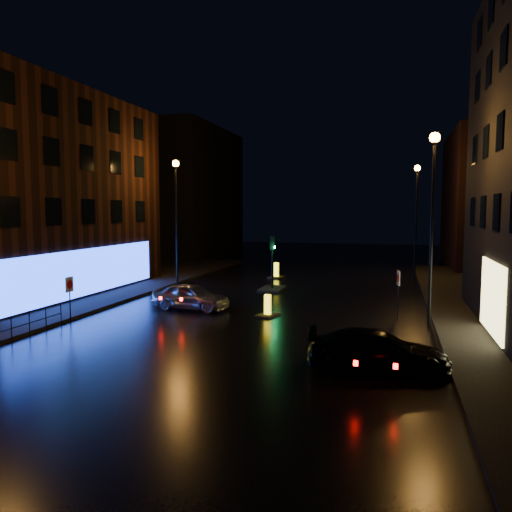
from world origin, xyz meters
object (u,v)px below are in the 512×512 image
object	(u,v)px
dark_sedan	(378,351)
bollard_near	(268,312)
road_sign_right	(398,282)
traffic_signal	(272,282)
bollard_far	(276,275)
silver_hatchback	(191,296)
road_sign_left	(70,288)

from	to	relation	value
dark_sedan	bollard_near	world-z (taller)	dark_sedan
bollard_near	road_sign_right	xyz separation A→B (m)	(6.02, 2.10, 1.38)
bollard_near	road_sign_right	bearing A→B (deg)	35.12
traffic_signal	bollard_far	world-z (taller)	traffic_signal
dark_sedan	bollard_far	distance (m)	21.82
silver_hatchback	bollard_far	size ratio (longest dim) A/B	2.62
silver_hatchback	road_sign_left	xyz separation A→B (m)	(-4.17, -4.12, 0.87)
traffic_signal	bollard_near	size ratio (longest dim) A/B	2.50
road_sign_left	bollard_near	bearing A→B (deg)	23.59
silver_hatchback	road_sign_right	distance (m)	10.38
silver_hatchback	road_sign_right	size ratio (longest dim) A/B	1.86
bollard_far	road_sign_left	size ratio (longest dim) A/B	0.74
bollard_near	road_sign_left	xyz separation A→B (m)	(-8.38, -3.53, 1.31)
bollard_far	road_sign_left	xyz separation A→B (m)	(-5.71, -16.86, 1.29)
silver_hatchback	bollard_near	bearing A→B (deg)	-92.94
bollard_far	road_sign_right	size ratio (longest dim) A/B	0.71
traffic_signal	silver_hatchback	xyz separation A→B (m)	(-2.53, -7.35, 0.18)
bollard_near	road_sign_left	size ratio (longest dim) A/B	0.67
bollard_far	dark_sedan	bearing A→B (deg)	-53.49
silver_hatchback	road_sign_left	distance (m)	5.92
road_sign_right	silver_hatchback	bearing A→B (deg)	-3.25
dark_sedan	road_sign_right	bearing A→B (deg)	-12.23
traffic_signal	road_sign_left	world-z (taller)	traffic_signal
traffic_signal	silver_hatchback	size ratio (longest dim) A/B	0.87
dark_sedan	road_sign_right	world-z (taller)	road_sign_right
bollard_near	road_sign_right	size ratio (longest dim) A/B	0.64
traffic_signal	bollard_far	bearing A→B (deg)	100.35
traffic_signal	road_sign_right	xyz separation A→B (m)	(7.70, -5.85, 1.11)
silver_hatchback	traffic_signal	bearing A→B (deg)	-13.96
traffic_signal	bollard_far	size ratio (longest dim) A/B	2.27
road_sign_right	bollard_near	bearing A→B (deg)	7.56
dark_sedan	bollard_near	bearing A→B (deg)	29.53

